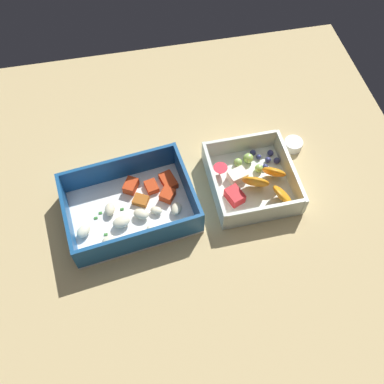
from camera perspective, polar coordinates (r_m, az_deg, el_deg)
table_surface at (r=78.10cm, az=1.13°, el=-0.56°), size 80.00×80.00×2.00cm
pasta_container at (r=74.51cm, az=-7.90°, el=-1.86°), size 23.01×18.01×5.84cm
fruit_bowl at (r=77.45cm, az=7.99°, el=1.60°), size 14.68×15.87×5.63cm
paper_cup_liner at (r=84.71cm, az=13.13°, el=6.09°), size 3.46×3.46×1.73cm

